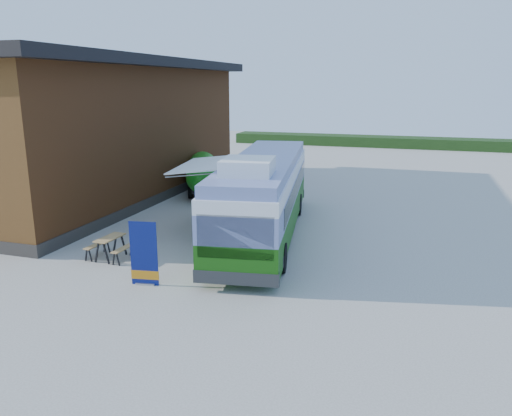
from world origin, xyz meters
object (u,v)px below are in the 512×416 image
(bus, at_px, (264,193))
(person_b, at_px, (209,181))
(picnic_table, at_px, (110,243))
(person_a, at_px, (288,210))
(slurry_tanker, at_px, (202,172))
(banner, at_px, (144,259))

(bus, bearing_deg, person_b, 119.89)
(picnic_table, distance_m, person_a, 7.61)
(bus, distance_m, person_a, 1.68)
(person_a, distance_m, person_b, 7.91)
(slurry_tanker, bearing_deg, banner, -97.29)
(bus, relative_size, picnic_table, 8.51)
(banner, xyz_separation_m, picnic_table, (-2.41, 1.78, -0.24))
(person_a, bearing_deg, bus, -153.99)
(picnic_table, relative_size, person_a, 0.84)
(person_b, relative_size, slurry_tanker, 0.30)
(slurry_tanker, bearing_deg, bus, -73.17)
(banner, xyz_separation_m, person_a, (2.77, 7.34, 0.03))
(bus, distance_m, banner, 6.54)
(banner, bearing_deg, person_b, 95.17)
(bus, xyz_separation_m, banner, (-2.05, -6.14, -0.97))
(picnic_table, relative_size, slurry_tanker, 0.27)
(person_a, height_order, person_b, person_a)
(slurry_tanker, bearing_deg, picnic_table, -106.68)
(person_a, height_order, slurry_tanker, slurry_tanker)
(person_b, bearing_deg, slurry_tanker, -117.44)
(banner, distance_m, person_a, 7.85)
(person_a, bearing_deg, picnic_table, -166.03)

